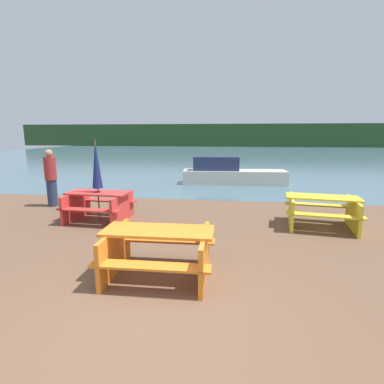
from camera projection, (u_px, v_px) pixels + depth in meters
The scene contains 9 objects.
ground_plane at pixel (148, 327), 3.62m from camera, with size 60.00×60.00×0.00m, color brown.
water at pixel (226, 154), 34.84m from camera, with size 60.00×50.00×0.00m.
far_treeline at pixel (229, 135), 53.89m from camera, with size 80.00×1.60×4.00m.
picnic_table_orange at pixel (159, 248), 4.86m from camera, with size 1.80×1.42×0.79m.
picnic_table_red at pixel (99, 203), 8.03m from camera, with size 1.69×1.46×0.77m.
picnic_table_yellow at pixel (322, 209), 7.42m from camera, with size 1.89×1.60×0.79m.
umbrella_navy at pixel (96, 165), 7.83m from camera, with size 0.27×0.27×2.15m.
boat at pixel (230, 174), 13.93m from camera, with size 4.81×1.55×1.26m.
person at pixel (51, 178), 9.53m from camera, with size 0.36×0.36×1.82m.
Camera 1 is at (0.98, -3.13, 2.31)m, focal length 28.00 mm.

